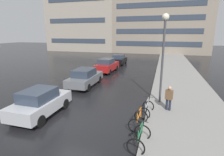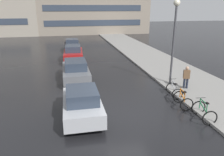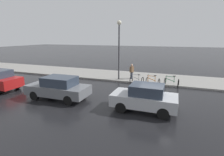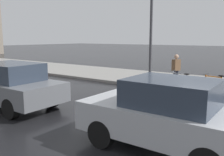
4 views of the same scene
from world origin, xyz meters
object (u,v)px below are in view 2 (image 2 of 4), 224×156
at_px(bicycle_second, 183,100).
at_px(car_grey, 76,70).
at_px(pedestrian, 186,77).
at_px(streetlamp, 175,29).
at_px(bicycle_third, 174,90).
at_px(car_black, 72,45).
at_px(car_red, 73,53).
at_px(bicycle_nearest, 204,112).
at_px(car_silver, 82,104).

bearing_deg(bicycle_second, car_grey, 133.91).
bearing_deg(pedestrian, streetlamp, 113.39).
distance_m(bicycle_second, bicycle_third, 1.51).
xyz_separation_m(bicycle_second, streetlamp, (0.94, 3.46, 3.47)).
bearing_deg(car_black, car_red, -90.60).
xyz_separation_m(car_grey, pedestrian, (7.00, -3.48, 0.12)).
distance_m(car_grey, streetlamp, 7.54).
bearing_deg(car_red, streetlamp, -52.54).
xyz_separation_m(bicycle_second, car_red, (-5.48, 11.84, 0.43)).
height_order(bicycle_second, car_black, car_black).
height_order(bicycle_nearest, car_red, car_red).
height_order(bicycle_third, pedestrian, pedestrian).
relative_size(bicycle_nearest, car_red, 0.30).
relative_size(bicycle_nearest, bicycle_second, 1.04).
bearing_deg(car_grey, car_black, 89.40).
xyz_separation_m(bicycle_nearest, bicycle_third, (-0.02, 3.05, -0.03)).
relative_size(car_red, car_black, 1.14).
bearing_deg(car_silver, streetlamp, 29.73).
bearing_deg(car_silver, pedestrian, 19.75).
distance_m(bicycle_third, streetlamp, 4.07).
bearing_deg(bicycle_nearest, bicycle_second, 99.48).
bearing_deg(bicycle_nearest, car_red, 113.20).
relative_size(bicycle_third, car_red, 0.29).
bearing_deg(car_black, car_silver, -90.31).
relative_size(bicycle_second, bicycle_third, 0.98).
height_order(bicycle_second, car_silver, car_silver).
height_order(car_red, pedestrian, car_red).
height_order(bicycle_nearest, car_black, car_black).
height_order(car_silver, car_grey, car_silver).
relative_size(car_grey, car_red, 1.03).
bearing_deg(pedestrian, bicycle_nearest, -107.25).
bearing_deg(bicycle_third, bicycle_nearest, -89.65).
xyz_separation_m(bicycle_third, car_silver, (-5.76, -1.71, 0.41)).
xyz_separation_m(bicycle_third, streetlamp, (0.70, 1.97, 3.48)).
distance_m(bicycle_third, car_black, 16.94).
height_order(bicycle_second, car_grey, car_grey).
bearing_deg(car_black, bicycle_second, -72.73).
bearing_deg(car_silver, car_red, 89.83).
relative_size(car_black, pedestrian, 2.28).
distance_m(car_black, streetlamp, 15.67).
bearing_deg(streetlamp, car_black, 114.47).
xyz_separation_m(bicycle_nearest, car_black, (-5.68, 19.00, 0.35)).
bearing_deg(bicycle_nearest, streetlamp, 82.31).
bearing_deg(car_black, streetlamp, -65.53).
bearing_deg(bicycle_second, car_red, 114.84).
height_order(car_grey, pedestrian, pedestrian).
bearing_deg(pedestrian, bicycle_second, -122.48).
distance_m(bicycle_nearest, car_black, 19.84).
xyz_separation_m(bicycle_nearest, bicycle_second, (-0.26, 1.56, -0.01)).
relative_size(bicycle_second, car_black, 0.32).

